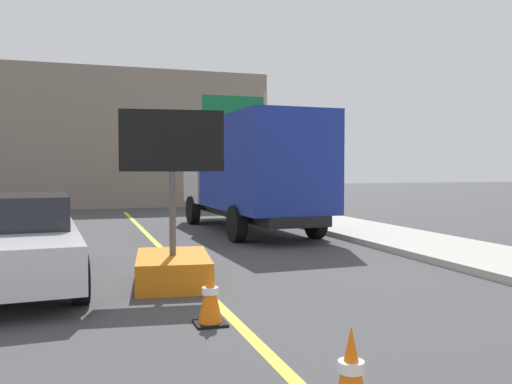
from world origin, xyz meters
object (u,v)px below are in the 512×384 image
(pickup_car, at_px, (10,239))
(traffic_cone_mid_lane, at_px, (210,295))
(box_truck, at_px, (251,170))
(arrow_board_trailer, at_px, (173,253))
(highway_guide_sign, at_px, (247,130))
(traffic_cone_near_sign, at_px, (351,374))

(pickup_car, xyz_separation_m, traffic_cone_mid_lane, (2.45, -3.10, -0.36))
(box_truck, relative_size, pickup_car, 1.42)
(traffic_cone_mid_lane, bearing_deg, arrow_board_trailer, 91.28)
(pickup_car, xyz_separation_m, highway_guide_sign, (7.70, 12.53, 2.72))
(highway_guide_sign, relative_size, traffic_cone_mid_lane, 7.24)
(arrow_board_trailer, relative_size, box_truck, 0.37)
(arrow_board_trailer, distance_m, highway_guide_sign, 14.62)
(pickup_car, height_order, traffic_cone_mid_lane, pickup_car)
(traffic_cone_mid_lane, bearing_deg, highway_guide_sign, 71.46)
(highway_guide_sign, height_order, traffic_cone_near_sign, highway_guide_sign)
(highway_guide_sign, bearing_deg, arrow_board_trailer, -111.70)
(highway_guide_sign, bearing_deg, pickup_car, -121.56)
(highway_guide_sign, bearing_deg, traffic_cone_mid_lane, -108.54)
(arrow_board_trailer, bearing_deg, highway_guide_sign, 68.30)
(box_truck, height_order, highway_guide_sign, highway_guide_sign)
(arrow_board_trailer, distance_m, box_truck, 7.16)
(arrow_board_trailer, height_order, highway_guide_sign, highway_guide_sign)
(traffic_cone_near_sign, bearing_deg, highway_guide_sign, 75.19)
(box_truck, xyz_separation_m, traffic_cone_mid_lane, (-3.19, -8.59, -1.41))
(pickup_car, distance_m, highway_guide_sign, 14.96)
(box_truck, bearing_deg, traffic_cone_near_sign, -103.92)
(highway_guide_sign, bearing_deg, traffic_cone_near_sign, -104.81)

